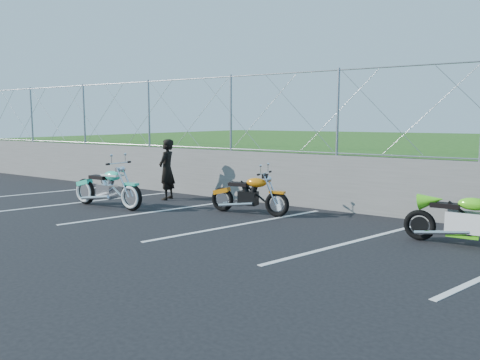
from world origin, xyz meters
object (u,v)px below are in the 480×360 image
Objects in this scene: sportbike_green at (462,222)px; person_standing at (167,170)px; cruiser_turquoise at (108,189)px; naked_orange at (250,196)px.

person_standing reaches higher than sportbike_green.
cruiser_turquoise is 1.40× the size of person_standing.
cruiser_turquoise is at bearing -174.50° from sportbike_green.
sportbike_green is at bearing 5.42° from cruiser_turquoise.
naked_orange is at bearing 18.66° from cruiser_turquoise.
cruiser_turquoise is 1.73m from person_standing.
cruiser_turquoise is 1.16× the size of naked_orange.
sportbike_green is 1.15× the size of person_standing.
naked_orange is 4.43m from sportbike_green.
naked_orange reaches higher than sportbike_green.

